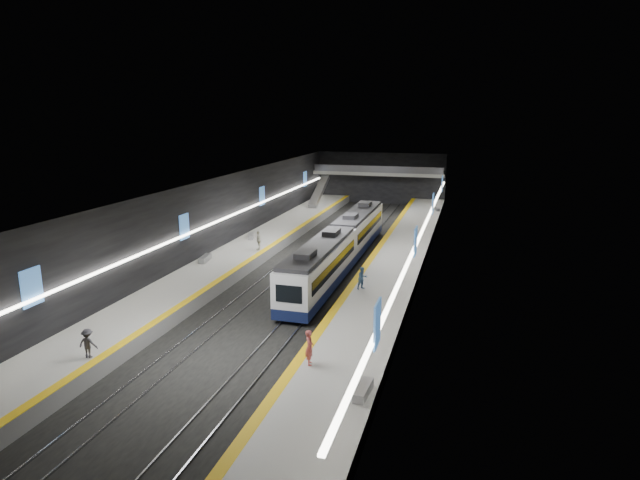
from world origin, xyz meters
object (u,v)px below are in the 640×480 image
(bench_left_far, at_px, (251,236))
(bench_right_near, at_px, (363,390))
(passenger_left_a, at_px, (259,240))
(escalator, at_px, (319,191))
(train, at_px, (342,244))
(passenger_left_b, at_px, (88,344))
(bench_right_far, at_px, (437,209))
(passenger_right_a, at_px, (309,348))
(bench_left_near, at_px, (205,259))
(passenger_right_b, at_px, (362,278))

(bench_left_far, distance_m, bench_right_near, 33.86)
(passenger_left_a, bearing_deg, escalator, 167.64)
(train, height_order, bench_right_near, train)
(train, distance_m, passenger_left_b, 25.76)
(bench_right_far, xyz_separation_m, passenger_left_a, (-15.35, -26.58, 0.78))
(bench_left_far, relative_size, passenger_left_a, 1.04)
(bench_left_far, relative_size, passenger_right_a, 1.03)
(bench_right_near, bearing_deg, passenger_right_a, 149.41)
(train, distance_m, bench_left_near, 12.56)
(bench_left_far, distance_m, passenger_left_a, 5.25)
(passenger_right_a, height_order, passenger_right_b, passenger_right_a)
(passenger_right_b, bearing_deg, passenger_left_b, -174.06)
(train, height_order, passenger_right_b, train)
(bench_left_far, bearing_deg, escalator, 68.01)
(bench_right_far, relative_size, passenger_right_b, 0.92)
(bench_right_far, xyz_separation_m, passenger_left_b, (-15.41, -51.04, 0.64))
(bench_right_far, xyz_separation_m, passenger_right_a, (-3.48, -48.51, 0.78))
(bench_left_near, relative_size, passenger_right_b, 1.18)
(bench_left_far, relative_size, passenger_right_b, 1.16)
(bench_left_near, bearing_deg, bench_left_far, 79.24)
(bench_left_far, distance_m, passenger_right_b, 19.94)
(train, xyz_separation_m, bench_left_far, (-11.08, 4.53, -0.95))
(passenger_right_b, bearing_deg, passenger_right_a, -137.08)
(bench_right_far, bearing_deg, escalator, 160.95)
(bench_right_near, relative_size, passenger_left_a, 1.00)
(train, xyz_separation_m, bench_right_near, (6.92, -24.15, -0.96))
(train, distance_m, bench_right_near, 25.14)
(escalator, bearing_deg, bench_right_far, -2.14)
(escalator, xyz_separation_m, bench_right_far, (17.00, -0.63, -1.70))
(train, bearing_deg, escalator, 110.10)
(passenger_right_b, bearing_deg, bench_right_far, 38.72)
(bench_left_near, bearing_deg, escalator, 79.10)
(passenger_right_a, bearing_deg, passenger_left_b, 80.37)
(bench_left_near, xyz_separation_m, passenger_left_a, (3.15, 5.09, 0.72))
(train, distance_m, passenger_right_b, 9.55)
(escalator, distance_m, bench_right_near, 54.21)
(bench_left_near, height_order, bench_right_far, bench_left_near)
(bench_left_near, height_order, passenger_left_b, passenger_left_b)
(train, bearing_deg, bench_left_far, 157.74)
(bench_left_near, distance_m, passenger_right_b, 15.73)
(escalator, xyz_separation_m, bench_left_far, (-1.08, -22.79, -1.65))
(bench_left_near, xyz_separation_m, passenger_left_b, (3.08, -19.37, 0.58))
(bench_left_far, height_order, passenger_left_b, passenger_left_b)
(passenger_right_b, bearing_deg, bench_right_near, -124.42)
(bench_right_far, distance_m, passenger_left_a, 30.70)
(bench_left_near, distance_m, passenger_left_b, 19.62)
(bench_right_near, relative_size, bench_right_far, 1.21)
(train, xyz_separation_m, passenger_left_b, (-8.41, -24.35, -0.36))
(bench_right_far, xyz_separation_m, passenger_right_b, (-3.25, -35.47, 0.67))
(bench_left_near, bearing_deg, passenger_right_b, -22.24)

